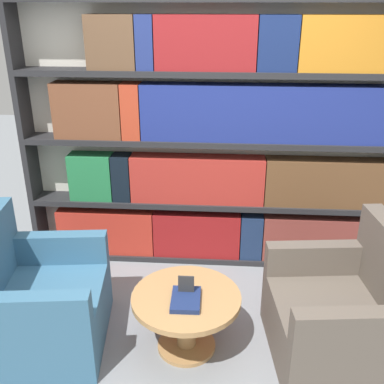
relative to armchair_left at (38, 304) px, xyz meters
The scene contains 7 objects.
ground_plane 1.22m from the armchair_left, ahead, with size 14.00×14.00×0.00m, color gray.
bookshelf 1.95m from the armchair_left, 45.66° to the left, with size 3.32×0.30×2.35m.
armchair_left is the anchor object (origin of this frame).
armchair_right 2.13m from the armchair_left, ahead, with size 0.92×0.98×0.96m.
coffee_table 1.06m from the armchair_left, ahead, with size 0.76×0.76×0.45m.
table_sign 1.08m from the armchair_left, ahead, with size 0.11×0.06×0.16m.
stray_book 1.08m from the armchair_left, ahead, with size 0.20×0.27×0.04m.
Camera 1 is at (0.12, -2.36, 2.32)m, focal length 42.00 mm.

